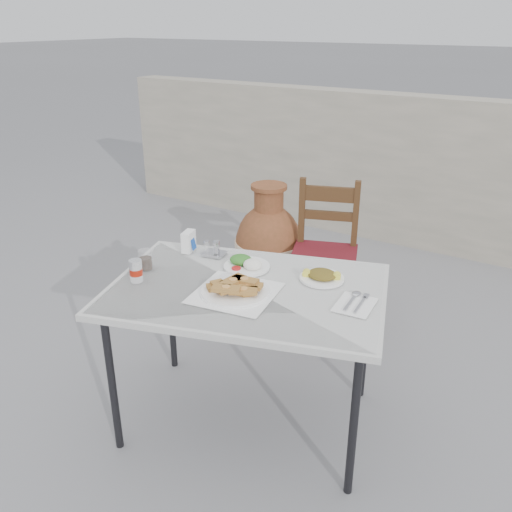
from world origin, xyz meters
The scene contains 13 objects.
ground centered at (0.00, 0.00, 0.00)m, with size 80.00×80.00×0.00m, color slate.
cafe_table centered at (-0.10, -0.09, 0.65)m, with size 1.33×1.09×0.70m.
pide_plate centered at (-0.11, -0.17, 0.73)m, with size 0.37×0.37×0.07m.
salad_rice_plate centered at (-0.21, 0.07, 0.72)m, with size 0.21×0.21×0.05m.
salad_chopped_plate centered at (0.14, 0.14, 0.72)m, with size 0.19×0.19×0.04m.
soda_can centered at (-0.53, -0.30, 0.75)m, with size 0.06×0.06×0.10m.
cola_glass centered at (-0.58, -0.18, 0.74)m, with size 0.06×0.06×0.09m.
napkin_holder centered at (-0.55, 0.08, 0.75)m, with size 0.07×0.09×0.10m.
condiment_caddy centered at (-0.42, 0.10, 0.73)m, with size 0.12×0.10×0.07m.
cutlery_napkin centered at (0.34, 0.01, 0.70)m, with size 0.16×0.20×0.01m.
chair centered at (-0.22, 0.96, 0.45)m, with size 0.49×0.49×0.86m.
terracotta_urn centered at (-0.67, 1.04, 0.36)m, with size 0.45×0.45×0.78m.
back_wall centered at (0.00, 2.50, 0.60)m, with size 6.00×0.25×1.20m, color #A49A88.
Camera 1 is at (1.01, -1.80, 1.74)m, focal length 38.00 mm.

